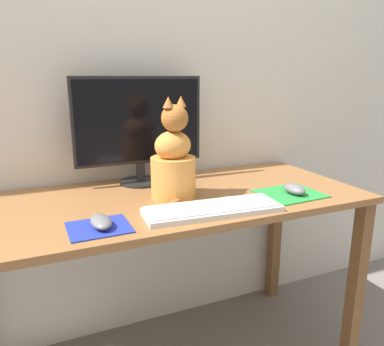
# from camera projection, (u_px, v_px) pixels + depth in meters

# --- Properties ---
(wall_back) EXTENTS (7.00, 0.04, 2.50)m
(wall_back) POSITION_uv_depth(u_px,v_px,m) (136.00, 51.00, 1.52)
(wall_back) COLOR beige
(wall_back) RESTS_ON ground_plane
(desk) EXTENTS (1.46, 0.62, 0.73)m
(desk) POSITION_uv_depth(u_px,v_px,m) (167.00, 222.00, 1.38)
(desk) COLOR brown
(desk) RESTS_ON ground_plane
(monitor) EXTENTS (0.52, 0.17, 0.43)m
(monitor) POSITION_uv_depth(u_px,v_px,m) (139.00, 126.00, 1.47)
(monitor) COLOR black
(monitor) RESTS_ON desk
(keyboard) EXTENTS (0.45, 0.18, 0.02)m
(keyboard) POSITION_uv_depth(u_px,v_px,m) (213.00, 209.00, 1.20)
(keyboard) COLOR silver
(keyboard) RESTS_ON desk
(mousepad_left) EXTENTS (0.18, 0.16, 0.00)m
(mousepad_left) POSITION_uv_depth(u_px,v_px,m) (99.00, 227.00, 1.08)
(mousepad_left) COLOR #1E2D9E
(mousepad_left) RESTS_ON desk
(mousepad_right) EXTENTS (0.23, 0.20, 0.00)m
(mousepad_right) POSITION_uv_depth(u_px,v_px,m) (290.00, 194.00, 1.39)
(mousepad_right) COLOR #238438
(mousepad_right) RESTS_ON desk
(computer_mouse_left) EXTENTS (0.06, 0.11, 0.03)m
(computer_mouse_left) POSITION_uv_depth(u_px,v_px,m) (101.00, 222.00, 1.07)
(computer_mouse_left) COLOR slate
(computer_mouse_left) RESTS_ON mousepad_left
(computer_mouse_right) EXTENTS (0.06, 0.10, 0.04)m
(computer_mouse_right) POSITION_uv_depth(u_px,v_px,m) (295.00, 189.00, 1.37)
(computer_mouse_right) COLOR slate
(computer_mouse_right) RESTS_ON mousepad_right
(cat) EXTENTS (0.20, 0.25, 0.36)m
(cat) POSITION_uv_depth(u_px,v_px,m) (173.00, 162.00, 1.31)
(cat) COLOR #D6893D
(cat) RESTS_ON desk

